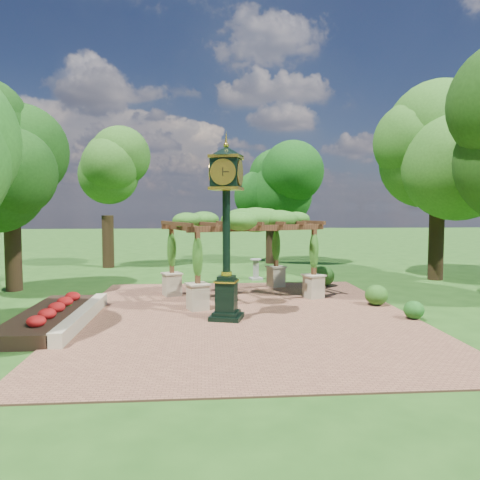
{
  "coord_description": "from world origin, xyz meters",
  "views": [
    {
      "loc": [
        -1.2,
        -12.75,
        3.27
      ],
      "look_at": [
        0.0,
        2.5,
        2.2
      ],
      "focal_mm": 35.0,
      "sensor_mm": 36.0,
      "label": 1
    }
  ],
  "objects": [
    {
      "name": "shrub_front",
      "position": [
        4.88,
        0.18,
        0.3
      ],
      "size": [
        0.61,
        0.61,
        0.53
      ],
      "primitive_type": "ellipsoid",
      "rotation": [
        0.0,
        0.0,
        -0.05
      ],
      "color": "#1A5317",
      "rests_on": "brick_plaza"
    },
    {
      "name": "tree_east_far",
      "position": [
        9.28,
        7.51,
        6.32
      ],
      "size": [
        4.81,
        4.81,
        9.19
      ],
      "color": "black",
      "rests_on": "ground"
    },
    {
      "name": "shrub_mid",
      "position": [
        4.5,
        2.13,
        0.38
      ],
      "size": [
        0.93,
        0.93,
        0.68
      ],
      "primitive_type": "ellipsoid",
      "rotation": [
        0.0,
        0.0,
        0.27
      ],
      "color": "#245417",
      "rests_on": "brick_plaza"
    },
    {
      "name": "pergola",
      "position": [
        0.18,
        3.95,
        2.65
      ],
      "size": [
        5.93,
        4.84,
        3.22
      ],
      "rotation": [
        0.0,
        0.0,
        0.38
      ],
      "color": "tan",
      "rests_on": "brick_plaza"
    },
    {
      "name": "shrub_back",
      "position": [
        3.7,
        5.97,
        0.45
      ],
      "size": [
        1.03,
        1.03,
        0.83
      ],
      "primitive_type": "ellipsoid",
      "rotation": [
        0.0,
        0.0,
        -0.13
      ],
      "color": "#245619",
      "rests_on": "brick_plaza"
    },
    {
      "name": "brick_plaza",
      "position": [
        0.0,
        1.0,
        0.02
      ],
      "size": [
        10.0,
        12.0,
        0.04
      ],
      "primitive_type": "cube",
      "color": "brown",
      "rests_on": "ground"
    },
    {
      "name": "tree_west_far",
      "position": [
        -6.37,
        13.04,
        5.0
      ],
      "size": [
        3.37,
        3.37,
        7.31
      ],
      "color": "#2F2012",
      "rests_on": "ground"
    },
    {
      "name": "sundial",
      "position": [
        1.17,
        8.16,
        0.41
      ],
      "size": [
        0.61,
        0.61,
        0.94
      ],
      "rotation": [
        0.0,
        0.0,
        0.2
      ],
      "color": "#97978E",
      "rests_on": "ground"
    },
    {
      "name": "border_wall",
      "position": [
        -4.6,
        0.5,
        0.2
      ],
      "size": [
        0.35,
        5.0,
        0.4
      ],
      "primitive_type": "cube",
      "color": "#C6B793",
      "rests_on": "ground"
    },
    {
      "name": "pedestal_clock",
      "position": [
        -0.54,
        0.58,
        3.02
      ],
      "size": [
        1.23,
        1.23,
        5.06
      ],
      "rotation": [
        0.0,
        0.0,
        -0.28
      ],
      "color": "black",
      "rests_on": "brick_plaza"
    },
    {
      "name": "ground",
      "position": [
        0.0,
        0.0,
        0.0
      ],
      "size": [
        120.0,
        120.0,
        0.0
      ],
      "primitive_type": "plane",
      "color": "#1E4714",
      "rests_on": "ground"
    },
    {
      "name": "tree_west_near",
      "position": [
        -8.62,
        6.08,
        5.13
      ],
      "size": [
        3.69,
        3.69,
        7.49
      ],
      "color": "#352315",
      "rests_on": "ground"
    },
    {
      "name": "flower_bed",
      "position": [
        -5.5,
        0.5,
        0.18
      ],
      "size": [
        1.5,
        5.0,
        0.36
      ],
      "primitive_type": "cube",
      "color": "red",
      "rests_on": "ground"
    },
    {
      "name": "tree_north",
      "position": [
        2.74,
        14.27,
        4.37
      ],
      "size": [
        3.51,
        3.51,
        6.38
      ],
      "color": "black",
      "rests_on": "ground"
    }
  ]
}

